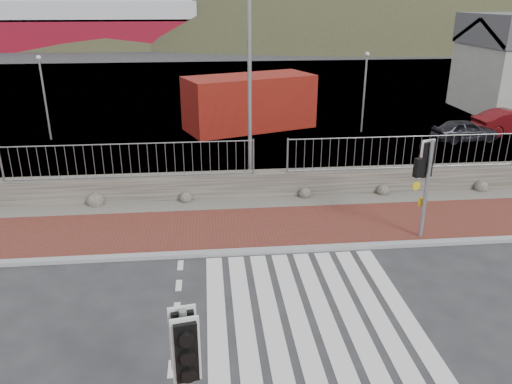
{
  "coord_description": "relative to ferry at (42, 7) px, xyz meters",
  "views": [
    {
      "loc": [
        -2.15,
        -9.32,
        6.68
      ],
      "look_at": [
        -0.92,
        3.0,
        1.83
      ],
      "focal_mm": 35.0,
      "sensor_mm": 36.0,
      "label": 1
    }
  ],
  "objects": [
    {
      "name": "shipping_container",
      "position": [
        24.8,
        -50.64,
        -3.95
      ],
      "size": [
        7.33,
        4.99,
        2.82
      ],
      "primitive_type": "cube",
      "rotation": [
        0.0,
        0.0,
        0.35
      ],
      "color": "maroon",
      "rests_on": "ground"
    },
    {
      "name": "streetlight",
      "position": [
        24.15,
        -59.75,
        -0.7
      ],
      "size": [
        1.67,
        0.82,
        8.28
      ],
      "rotation": [
        0.0,
        0.0,
        0.39
      ],
      "color": "gray",
      "rests_on": "ground"
    },
    {
      "name": "traffic_signal_far",
      "position": [
        28.62,
        -64.5,
        -3.18
      ],
      "size": [
        0.74,
        0.42,
        3.02
      ],
      "rotation": [
        0.0,
        0.0,
        3.45
      ],
      "color": "gray",
      "rests_on": "ground"
    },
    {
      "name": "stone_wall",
      "position": [
        24.65,
        -60.6,
        -4.91
      ],
      "size": [
        40.0,
        0.6,
        0.9
      ],
      "primitive_type": "cube",
      "color": "#433F37",
      "rests_on": "ground"
    },
    {
      "name": "ferry",
      "position": [
        0.0,
        0.0,
        0.0
      ],
      "size": [
        50.0,
        16.0,
        20.0
      ],
      "color": "maroon",
      "rests_on": "ground"
    },
    {
      "name": "kerb_far",
      "position": [
        24.65,
        -64.9,
        -5.31
      ],
      "size": [
        40.0,
        0.25,
        0.12
      ],
      "primitive_type": "cube",
      "color": "gray",
      "rests_on": "ground"
    },
    {
      "name": "car_b",
      "position": [
        38.2,
        -53.29,
        -4.72
      ],
      "size": [
        3.98,
        1.65,
        1.28
      ],
      "primitive_type": "imported",
      "rotation": [
        0.0,
        0.0,
        1.65
      ],
      "color": "#5D0D11",
      "rests_on": "ground"
    },
    {
      "name": "zebra_crossing",
      "position": [
        24.65,
        -67.9,
        -5.36
      ],
      "size": [
        4.62,
        5.6,
        0.01
      ],
      "color": "silver",
      "rests_on": "ground"
    },
    {
      "name": "quay",
      "position": [
        24.65,
        -40.0,
        -5.36
      ],
      "size": [
        120.0,
        40.0,
        0.5
      ],
      "primitive_type": "cube",
      "color": "#4C4C4F",
      "rests_on": "ground"
    },
    {
      "name": "ground",
      "position": [
        24.65,
        -67.9,
        -5.36
      ],
      "size": [
        220.0,
        220.0,
        0.0
      ],
      "primitive_type": "plane",
      "color": "#28282B",
      "rests_on": "ground"
    },
    {
      "name": "railing",
      "position": [
        24.65,
        -60.75,
        -3.54
      ],
      "size": [
        18.07,
        0.07,
        1.22
      ],
      "color": "gray",
      "rests_on": "stone_wall"
    },
    {
      "name": "water",
      "position": [
        24.65,
        -5.0,
        -5.36
      ],
      "size": [
        220.0,
        50.0,
        0.05
      ],
      "primitive_type": "cube",
      "color": "#3F4C54",
      "rests_on": "ground"
    },
    {
      "name": "gravel_strip",
      "position": [
        24.65,
        -61.4,
        -5.33
      ],
      "size": [
        40.0,
        1.5,
        0.06
      ],
      "primitive_type": "cube",
      "color": "#59544C",
      "rests_on": "ground"
    },
    {
      "name": "hills_backdrop",
      "position": [
        31.4,
        20.0,
        -28.42
      ],
      "size": [
        254.0,
        90.0,
        100.0
      ],
      "color": "#2E3620",
      "rests_on": "ground"
    },
    {
      "name": "car_a",
      "position": [
        35.17,
        -54.31,
        -4.82
      ],
      "size": [
        3.29,
        1.56,
        1.09
      ],
      "primitive_type": "imported",
      "rotation": [
        0.0,
        0.0,
        1.66
      ],
      "color": "black",
      "rests_on": "ground"
    },
    {
      "name": "traffic_signal_near",
      "position": [
        22.08,
        -71.5,
        -3.38
      ],
      "size": [
        0.43,
        0.3,
        2.75
      ],
      "rotation": [
        0.0,
        0.0,
        0.16
      ],
      "color": "gray",
      "rests_on": "ground"
    },
    {
      "name": "sidewalk_far",
      "position": [
        24.65,
        -63.4,
        -5.32
      ],
      "size": [
        40.0,
        3.0,
        0.08
      ],
      "primitive_type": "cube",
      "color": "brown",
      "rests_on": "ground"
    }
  ]
}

